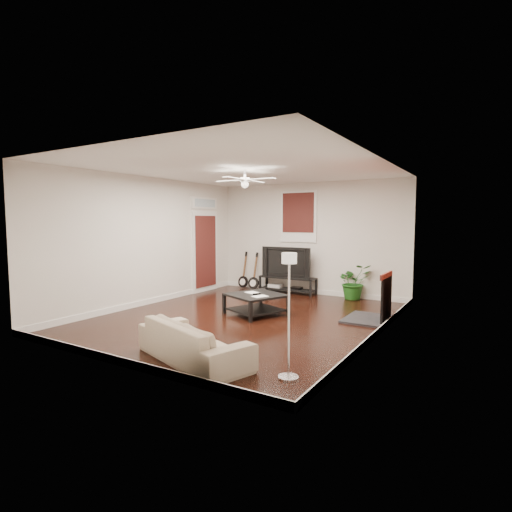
{
  "coord_description": "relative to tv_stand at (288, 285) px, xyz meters",
  "views": [
    {
      "loc": [
        4.07,
        -6.33,
        1.84
      ],
      "look_at": [
        0.0,
        0.4,
        1.15
      ],
      "focal_mm": 28.07,
      "sensor_mm": 36.0,
      "label": 1
    }
  ],
  "objects": [
    {
      "name": "guitar_right",
      "position": [
        -0.99,
        -0.06,
        0.3
      ],
      "size": [
        0.31,
        0.22,
        1.01
      ],
      "primitive_type": null,
      "rotation": [
        0.0,
        0.0,
        -0.0
      ],
      "color": "black",
      "rests_on": "floor"
    },
    {
      "name": "coffee_table",
      "position": [
        0.54,
        -2.46,
        -0.01
      ],
      "size": [
        1.26,
        1.26,
        0.41
      ],
      "primitive_type": "cube",
      "rotation": [
        0.0,
        0.0,
        -0.39
      ],
      "color": "black",
      "rests_on": "floor"
    },
    {
      "name": "guitar_left",
      "position": [
        -1.34,
        -0.03,
        0.3
      ],
      "size": [
        0.33,
        0.25,
        1.01
      ],
      "primitive_type": null,
      "rotation": [
        0.0,
        0.0,
        -0.11
      ],
      "color": "black",
      "rests_on": "floor"
    },
    {
      "name": "tv_stand",
      "position": [
        0.0,
        0.0,
        0.0
      ],
      "size": [
        1.49,
        0.4,
        0.42
      ],
      "primitive_type": "cube",
      "color": "black",
      "rests_on": "floor"
    },
    {
      "name": "floor_lamp",
      "position": [
        2.54,
        -5.03,
        0.54
      ],
      "size": [
        0.31,
        0.31,
        1.49
      ],
      "primitive_type": null,
      "rotation": [
        0.0,
        0.0,
        -0.32
      ],
      "color": "silver",
      "rests_on": "floor"
    },
    {
      "name": "room",
      "position": [
        0.49,
        -2.78,
        1.19
      ],
      "size": [
        5.01,
        6.01,
        2.81
      ],
      "color": "black",
      "rests_on": "ground"
    },
    {
      "name": "door_left",
      "position": [
        -1.97,
        -0.88,
        1.04
      ],
      "size": [
        0.08,
        1.0,
        2.5
      ],
      "primitive_type": "cube",
      "color": "white",
      "rests_on": "wall_left"
    },
    {
      "name": "sofa",
      "position": [
        1.19,
        -5.13,
        0.06
      ],
      "size": [
        1.95,
        1.25,
        0.53
      ],
      "primitive_type": "imported",
      "rotation": [
        0.0,
        0.0,
        2.82
      ],
      "color": "tan",
      "rests_on": "floor"
    },
    {
      "name": "ceiling_fan",
      "position": [
        0.49,
        -2.78,
        2.39
      ],
      "size": [
        1.24,
        1.24,
        0.32
      ],
      "primitive_type": null,
      "color": "white",
      "rests_on": "ceiling"
    },
    {
      "name": "brick_accent",
      "position": [
        2.98,
        -1.78,
        1.19
      ],
      "size": [
        0.02,
        2.2,
        2.8
      ],
      "primitive_type": "cube",
      "color": "brown",
      "rests_on": "floor"
    },
    {
      "name": "potted_plant",
      "position": [
        1.71,
        0.04,
        0.21
      ],
      "size": [
        1.0,
        0.99,
        0.84
      ],
      "primitive_type": "imported",
      "rotation": [
        0.0,
        0.0,
        0.75
      ],
      "color": "#1D5919",
      "rests_on": "floor"
    },
    {
      "name": "fireplace",
      "position": [
        2.69,
        -1.78,
        0.25
      ],
      "size": [
        0.8,
        1.1,
        0.92
      ],
      "primitive_type": "cube",
      "color": "black",
      "rests_on": "floor"
    },
    {
      "name": "tv",
      "position": [
        0.0,
        0.02,
        0.59
      ],
      "size": [
        1.33,
        0.17,
        0.77
      ],
      "primitive_type": "imported",
      "color": "black",
      "rests_on": "tv_stand"
    },
    {
      "name": "window_back",
      "position": [
        0.19,
        0.19,
        1.74
      ],
      "size": [
        1.0,
        0.06,
        1.3
      ],
      "primitive_type": "cube",
      "color": "#33110E",
      "rests_on": "wall_back"
    }
  ]
}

